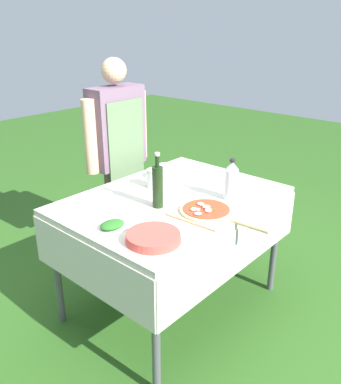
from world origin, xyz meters
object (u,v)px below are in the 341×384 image
object	(u,v)px
prep_table	(172,210)
oil_bottle	(158,186)
mixing_tub	(167,172)
plate_stack	(153,237)
person_cook	(118,147)
pizza_on_peel	(208,212)
water_bottle	(231,180)
herb_container	(112,225)
sauce_jar	(154,179)

from	to	relation	value
prep_table	oil_bottle	xyz separation A→B (m)	(-0.15, -0.02, 0.20)
mixing_tub	prep_table	bearing A→B (deg)	-132.11
prep_table	plate_stack	distance (m)	0.53
person_cook	oil_bottle	size ratio (longest dim) A/B	4.79
prep_table	oil_bottle	world-z (taller)	oil_bottle
person_cook	mixing_tub	xyz separation A→B (m)	(-0.00, -0.47, -0.08)
oil_bottle	pizza_on_peel	bearing A→B (deg)	-67.85
water_bottle	mixing_tub	size ratio (longest dim) A/B	1.68
pizza_on_peel	herb_container	xyz separation A→B (m)	(-0.45, 0.25, 0.01)
herb_container	prep_table	bearing A→B (deg)	4.25
herb_container	pizza_on_peel	bearing A→B (deg)	-29.15
water_bottle	plate_stack	world-z (taller)	water_bottle
oil_bottle	prep_table	bearing A→B (deg)	9.15
pizza_on_peel	mixing_tub	xyz separation A→B (m)	(0.25, 0.52, 0.03)
pizza_on_peel	sauce_jar	world-z (taller)	sauce_jar
prep_table	sauce_jar	world-z (taller)	sauce_jar
pizza_on_peel	water_bottle	world-z (taller)	water_bottle
pizza_on_peel	plate_stack	distance (m)	0.40
person_cook	plate_stack	xyz separation A→B (m)	(-0.65, -0.97, -0.11)
mixing_tub	sauce_jar	world-z (taller)	sauce_jar
prep_table	sauce_jar	distance (m)	0.24
person_cook	mixing_tub	size ratio (longest dim) A/B	10.29
oil_bottle	mixing_tub	distance (m)	0.44
pizza_on_peel	person_cook	bearing A→B (deg)	72.40
person_cook	sauce_jar	xyz separation A→B (m)	(-0.16, -0.51, -0.07)
mixing_tub	plate_stack	distance (m)	0.82
oil_bottle	water_bottle	xyz separation A→B (m)	(0.36, -0.24, -0.01)
prep_table	water_bottle	distance (m)	0.39
water_bottle	herb_container	bearing A→B (deg)	162.11
person_cook	pizza_on_peel	xyz separation A→B (m)	(-0.25, -0.99, -0.11)
person_cook	water_bottle	distance (m)	0.96
prep_table	plate_stack	bearing A→B (deg)	-148.48
herb_container	water_bottle	bearing A→B (deg)	-17.89
water_bottle	herb_container	world-z (taller)	water_bottle
prep_table	plate_stack	size ratio (longest dim) A/B	4.86
water_bottle	plate_stack	bearing A→B (deg)	-179.19
person_cook	sauce_jar	distance (m)	0.54
oil_bottle	plate_stack	xyz separation A→B (m)	(-0.30, -0.25, -0.10)
oil_bottle	sauce_jar	world-z (taller)	oil_bottle
prep_table	herb_container	xyz separation A→B (m)	(-0.49, -0.04, 0.10)
water_bottle	sauce_jar	world-z (taller)	water_bottle
water_bottle	plate_stack	size ratio (longest dim) A/B	0.93
prep_table	oil_bottle	bearing A→B (deg)	-170.85
person_cook	sauce_jar	bearing A→B (deg)	72.03
water_bottle	sauce_jar	distance (m)	0.49
plate_stack	water_bottle	bearing A→B (deg)	0.81
person_cook	pizza_on_peel	distance (m)	1.03
person_cook	water_bottle	xyz separation A→B (m)	(0.00, -0.96, -0.01)
person_cook	oil_bottle	world-z (taller)	person_cook
pizza_on_peel	mixing_tub	bearing A→B (deg)	61.05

